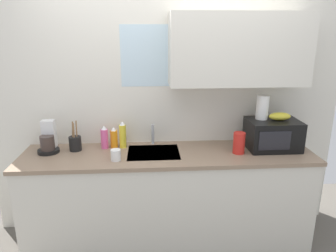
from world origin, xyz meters
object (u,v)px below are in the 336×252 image
(dish_soap_bottle_pink, at_px, (104,138))
(utensil_crock, at_px, (75,143))
(microwave, at_px, (273,134))
(coffee_maker, at_px, (49,140))
(banana_bunch, at_px, (280,116))
(cereal_canister, at_px, (239,143))
(mug_white, at_px, (116,155))
(dish_soap_bottle_yellow, at_px, (123,135))
(dish_soap_bottle_orange, at_px, (114,138))
(paper_towel_roll, at_px, (262,107))

(dish_soap_bottle_pink, distance_m, utensil_crock, 0.26)
(microwave, height_order, coffee_maker, coffee_maker)
(banana_bunch, xyz_separation_m, cereal_canister, (-0.39, -0.10, -0.21))
(microwave, relative_size, dish_soap_bottle_pink, 2.13)
(microwave, relative_size, mug_white, 4.84)
(dish_soap_bottle_yellow, xyz_separation_m, utensil_crock, (-0.43, -0.05, -0.05))
(dish_soap_bottle_pink, bearing_deg, dish_soap_bottle_orange, 10.44)
(dish_soap_bottle_pink, relative_size, utensil_crock, 0.79)
(cereal_canister, bearing_deg, mug_white, -175.21)
(microwave, height_order, dish_soap_bottle_pink, microwave)
(coffee_maker, height_order, dish_soap_bottle_pink, coffee_maker)
(banana_bunch, distance_m, cereal_canister, 0.45)
(microwave, xyz_separation_m, mug_white, (-1.41, -0.19, -0.09))
(banana_bunch, distance_m, dish_soap_bottle_yellow, 1.44)
(paper_towel_roll, xyz_separation_m, dish_soap_bottle_orange, (-1.36, 0.07, -0.29))
(dish_soap_bottle_yellow, relative_size, mug_white, 2.65)
(dish_soap_bottle_pink, distance_m, mug_white, 0.33)
(microwave, bearing_deg, dish_soap_bottle_orange, 175.11)
(paper_towel_roll, bearing_deg, dish_soap_bottle_pink, 177.72)
(microwave, relative_size, paper_towel_roll, 2.09)
(banana_bunch, bearing_deg, dish_soap_bottle_pink, 176.14)
(coffee_maker, bearing_deg, utensil_crock, 2.86)
(paper_towel_roll, height_order, dish_soap_bottle_orange, paper_towel_roll)
(coffee_maker, bearing_deg, dish_soap_bottle_yellow, 5.23)
(banana_bunch, bearing_deg, utensil_crock, 177.84)
(banana_bunch, bearing_deg, mug_white, -172.61)
(dish_soap_bottle_pink, distance_m, cereal_canister, 1.22)
(banana_bunch, relative_size, dish_soap_bottle_pink, 0.93)
(microwave, height_order, paper_towel_roll, paper_towel_roll)
(banana_bunch, bearing_deg, dish_soap_bottle_yellow, 175.25)
(paper_towel_roll, bearing_deg, dish_soap_bottle_yellow, 176.93)
(cereal_canister, distance_m, utensil_crock, 1.47)
(microwave, height_order, utensil_crock, utensil_crock)
(paper_towel_roll, distance_m, mug_white, 1.38)
(dish_soap_bottle_orange, xyz_separation_m, dish_soap_bottle_pink, (-0.08, -0.02, 0.01))
(cereal_canister, xyz_separation_m, utensil_crock, (-1.46, 0.17, -0.02))
(paper_towel_roll, bearing_deg, coffee_maker, 179.75)
(paper_towel_roll, distance_m, cereal_canister, 0.40)
(dish_soap_bottle_pink, height_order, cereal_canister, dish_soap_bottle_pink)
(banana_bunch, xyz_separation_m, dish_soap_bottle_orange, (-1.51, 0.12, -0.21))
(paper_towel_roll, xyz_separation_m, mug_white, (-1.31, -0.24, -0.33))
(dish_soap_bottle_orange, bearing_deg, utensil_crock, -171.20)
(microwave, xyz_separation_m, dish_soap_bottle_pink, (-1.54, 0.11, -0.03))
(dish_soap_bottle_pink, xyz_separation_m, mug_white, (0.13, -0.30, -0.05))
(dish_soap_bottle_orange, bearing_deg, cereal_canister, -11.30)
(banana_bunch, bearing_deg, coffee_maker, 178.40)
(microwave, bearing_deg, mug_white, -172.41)
(coffee_maker, distance_m, dish_soap_bottle_orange, 0.58)
(coffee_maker, xyz_separation_m, mug_white, (0.62, -0.25, -0.06))
(paper_towel_roll, xyz_separation_m, dish_soap_bottle_pink, (-1.44, 0.06, -0.28))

